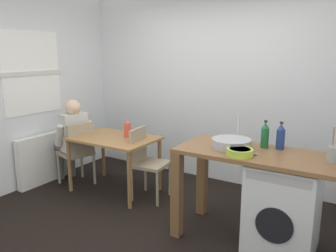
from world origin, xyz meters
TOP-DOWN VIEW (x-y plane):
  - ground_plane at (0.00, 0.00)m, footprint 5.46×5.46m
  - wall_back at (0.00, 1.75)m, footprint 4.60×0.10m
  - wall_window_side at (-2.15, 0.00)m, footprint 0.12×3.80m
  - radiator at (-2.02, 0.30)m, footprint 0.10×0.80m
  - dining_table at (-0.97, 0.62)m, footprint 1.10×0.76m
  - chair_person_seat at (-1.52, 0.49)m, footprint 0.50×0.50m
  - chair_opposite at (-0.49, 0.66)m, footprint 0.44×0.44m
  - seated_person at (-1.67, 0.54)m, footprint 0.55×0.54m
  - kitchen_counter at (0.81, 0.34)m, footprint 1.50×0.68m
  - washing_machine at (1.28, 0.34)m, footprint 0.60×0.61m
  - sink_basin at (0.75, 0.34)m, footprint 0.38×0.38m
  - tap at (0.75, 0.52)m, footprint 0.02×0.02m
  - bottle_tall_green at (1.03, 0.51)m, footprint 0.08×0.08m
  - bottle_squat_brown at (1.17, 0.54)m, footprint 0.08×0.08m
  - mixing_bowl at (0.91, 0.14)m, footprint 0.24×0.24m
  - utensil_crock at (1.65, 0.39)m, footprint 0.11×0.11m
  - vase at (-0.82, 0.72)m, footprint 0.09×0.09m
  - scissors at (0.97, 0.24)m, footprint 0.15×0.06m

SIDE VIEW (x-z plane):
  - ground_plane at x=0.00m, z-range 0.00..0.00m
  - radiator at x=-2.02m, z-range 0.00..0.70m
  - washing_machine at x=1.28m, z-range 0.00..0.86m
  - chair_person_seat at x=-1.52m, z-range 0.06..0.96m
  - chair_opposite at x=-0.49m, z-range 0.06..0.96m
  - dining_table at x=-0.97m, z-range 0.27..1.01m
  - seated_person at x=-1.67m, z-range 0.07..1.27m
  - kitchen_counter at x=0.81m, z-range 0.30..1.22m
  - vase at x=-0.82m, z-range 0.74..0.93m
  - scissors at x=0.97m, z-range 0.92..0.93m
  - mixing_bowl at x=0.91m, z-range 0.92..0.99m
  - sink_basin at x=0.75m, z-range 0.92..1.01m
  - utensil_crock at x=1.65m, z-range 0.84..1.14m
  - bottle_squat_brown at x=1.17m, z-range 0.91..1.17m
  - bottle_tall_green at x=1.03m, z-range 0.91..1.18m
  - tap at x=0.75m, z-range 0.92..1.20m
  - wall_back at x=0.00m, z-range 0.00..2.70m
  - wall_window_side at x=-2.15m, z-range 0.00..2.70m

